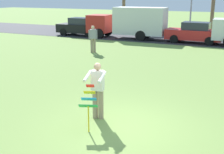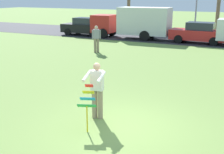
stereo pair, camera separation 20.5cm
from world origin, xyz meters
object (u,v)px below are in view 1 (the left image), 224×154
at_px(parked_truck_red_cab, 131,22).
at_px(parked_car_black, 80,27).
at_px(person_kite_flyer, 98,89).
at_px(parked_car_red, 194,33).
at_px(kite_held, 89,101).
at_px(person_walker_near, 93,38).

bearing_deg(parked_truck_red_cab, parked_car_black, 179.99).
bearing_deg(parked_car_black, person_kite_flyer, -57.58).
distance_m(person_kite_flyer, parked_car_red, 16.01).
relative_size(parked_car_black, parked_car_red, 1.00).
relative_size(person_kite_flyer, kite_held, 1.40).
distance_m(kite_held, parked_car_red, 16.78).
bearing_deg(person_kite_flyer, parked_car_black, 122.42).
distance_m(parked_car_black, parked_car_red, 10.19).
height_order(parked_car_black, parked_car_red, same).
height_order(parked_car_black, person_walker_near, person_walker_near).
height_order(parked_truck_red_cab, parked_car_red, parked_truck_red_cab).
bearing_deg(parked_car_red, parked_car_black, 180.00).
distance_m(kite_held, parked_truck_red_cab, 17.63).
xyz_separation_m(kite_held, parked_car_red, (-0.12, 16.78, -0.07)).
height_order(parked_car_black, parked_truck_red_cab, parked_truck_red_cab).
relative_size(kite_held, parked_car_red, 0.29).
xyz_separation_m(person_kite_flyer, parked_truck_red_cab, (-5.24, 16.00, 0.46)).
bearing_deg(kite_held, person_walker_near, 117.96).
bearing_deg(kite_held, person_kite_flyer, 100.11).
xyz_separation_m(parked_car_black, parked_car_red, (10.19, -0.00, 0.00)).
bearing_deg(person_walker_near, parked_truck_red_cab, 90.61).
xyz_separation_m(kite_held, parked_truck_red_cab, (-5.38, 16.78, 0.57)).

